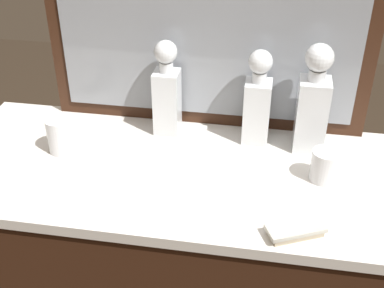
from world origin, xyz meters
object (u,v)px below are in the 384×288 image
(crystal_decanter_center, at_px, (312,108))
(crystal_decanter_rear, at_px, (167,97))
(crystal_tumbler_far_right, at_px, (324,167))
(silver_brush_far_left, at_px, (295,230))
(crystal_tumbler_front, at_px, (60,137))
(crystal_decanter_right, at_px, (257,106))

(crystal_decanter_center, relative_size, crystal_decanter_rear, 1.09)
(crystal_decanter_rear, height_order, crystal_tumbler_far_right, crystal_decanter_rear)
(crystal_decanter_rear, relative_size, silver_brush_far_left, 1.98)
(crystal_decanter_center, distance_m, crystal_decanter_rear, 0.41)
(crystal_decanter_rear, xyz_separation_m, crystal_tumbler_far_right, (0.44, -0.17, -0.08))
(crystal_decanter_rear, bearing_deg, crystal_tumbler_front, -150.02)
(crystal_decanter_right, distance_m, crystal_tumbler_far_right, 0.26)
(crystal_decanter_center, distance_m, crystal_tumbler_front, 0.69)
(crystal_tumbler_far_right, distance_m, crystal_tumbler_front, 0.71)
(crystal_decanter_rear, bearing_deg, crystal_decanter_center, -3.16)
(crystal_decanter_right, bearing_deg, crystal_tumbler_far_right, -41.40)
(silver_brush_far_left, bearing_deg, crystal_decanter_right, 106.68)
(crystal_decanter_center, height_order, crystal_decanter_right, crystal_decanter_center)
(crystal_tumbler_far_right, bearing_deg, crystal_decanter_center, 104.05)
(crystal_decanter_right, relative_size, crystal_tumbler_front, 2.75)
(crystal_decanter_right, bearing_deg, crystal_decanter_rear, 178.61)
(crystal_tumbler_far_right, bearing_deg, crystal_tumbler_front, 178.84)
(crystal_decanter_right, relative_size, crystal_tumbler_far_right, 3.27)
(crystal_decanter_center, height_order, crystal_tumbler_front, crystal_decanter_center)
(silver_brush_far_left, bearing_deg, crystal_tumbler_far_right, 72.65)
(crystal_decanter_center, bearing_deg, crystal_decanter_rear, 176.84)
(crystal_decanter_center, xyz_separation_m, silver_brush_far_left, (-0.03, -0.37, -0.11))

